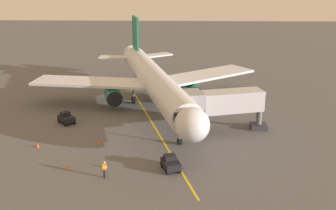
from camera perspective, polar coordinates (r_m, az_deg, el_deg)
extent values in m
plane|color=#565659|center=(60.50, -1.71, -0.36)|extent=(220.00, 220.00, 0.00)
cube|color=yellow|center=(54.59, -2.22, -2.42)|extent=(11.08, 38.57, 0.01)
cylinder|color=silver|center=(59.08, -1.86, 3.33)|extent=(12.88, 33.76, 3.80)
ellipsoid|color=silver|center=(42.25, 3.31, -2.71)|extent=(4.56, 4.83, 3.61)
cone|color=silver|center=(76.84, -4.76, 6.69)|extent=(4.11, 3.81, 3.42)
cube|color=black|center=(43.32, 2.78, -1.39)|extent=(3.54, 2.42, 0.90)
cube|color=silver|center=(64.91, 4.85, 4.06)|extent=(16.67, 14.55, 0.36)
cylinder|color=#146B47|center=(61.98, 3.22, 2.00)|extent=(3.14, 3.90, 2.30)
cylinder|color=black|center=(60.37, 3.70, 1.55)|extent=(2.08, 0.76, 2.10)
cube|color=silver|center=(61.73, -10.35, 3.11)|extent=(17.52, 7.03, 0.36)
cylinder|color=#146B47|center=(59.73, -7.49, 1.25)|extent=(3.14, 3.90, 2.30)
cylinder|color=black|center=(58.06, -7.29, 0.77)|extent=(2.08, 0.76, 2.10)
cube|color=#146B47|center=(73.26, -4.45, 9.17)|extent=(1.65, 4.72, 7.20)
cube|color=silver|center=(74.10, -1.90, 6.80)|extent=(6.66, 5.55, 0.24)
cube|color=silver|center=(73.08, -6.84, 6.52)|extent=(6.49, 2.65, 0.24)
cylinder|color=slate|center=(47.31, 1.60, -3.45)|extent=(0.24, 0.24, 2.77)
cylinder|color=black|center=(47.83, 1.58, -4.99)|extent=(0.62, 0.80, 0.70)
cylinder|color=slate|center=(63.03, -0.09, 2.24)|extent=(0.24, 0.24, 2.77)
cylinder|color=black|center=(63.42, -0.09, 1.03)|extent=(0.73, 1.18, 1.10)
cylinder|color=slate|center=(62.05, -4.77, 1.92)|extent=(0.24, 0.24, 2.77)
cylinder|color=black|center=(62.44, -4.73, 0.70)|extent=(0.73, 1.18, 1.10)
cube|color=#B7B7BC|center=(50.82, 7.95, 0.49)|extent=(9.37, 4.94, 2.50)
cube|color=gray|center=(49.38, 3.09, 0.13)|extent=(3.56, 3.84, 3.00)
cylinder|color=slate|center=(53.20, 12.37, -1.17)|extent=(0.70, 0.70, 3.90)
cube|color=#333338|center=(53.75, 12.26, -2.83)|extent=(2.00, 2.00, 0.60)
cylinder|color=#23232D|center=(40.88, -8.64, -9.24)|extent=(0.26, 0.26, 0.88)
cube|color=orange|center=(40.55, -8.68, -8.31)|extent=(0.42, 0.31, 0.60)
cube|color=silver|center=(40.55, -8.68, -8.31)|extent=(0.44, 0.32, 0.10)
sphere|color=beige|center=(40.37, -8.71, -7.78)|extent=(0.22, 0.22, 0.22)
cube|color=black|center=(41.80, 0.38, -8.06)|extent=(2.17, 2.67, 0.70)
cube|color=black|center=(41.80, 0.26, -7.15)|extent=(1.34, 1.21, 0.50)
cylinder|color=black|center=(41.46, 1.58, -8.84)|extent=(0.43, 0.65, 0.60)
cylinder|color=black|center=(41.10, -0.15, -9.08)|extent=(0.43, 0.65, 0.60)
cylinder|color=black|center=(42.82, 0.89, -7.92)|extent=(0.43, 0.65, 0.60)
cylinder|color=black|center=(42.47, -0.80, -8.15)|extent=(0.43, 0.65, 0.60)
cube|color=black|center=(55.71, -13.71, -1.81)|extent=(2.64, 2.72, 0.70)
cube|color=black|center=(55.78, -13.89, -1.15)|extent=(1.42, 1.40, 0.50)
cylinder|color=black|center=(55.40, -12.72, -2.23)|extent=(0.58, 0.62, 0.60)
cylinder|color=black|center=(54.89, -13.93, -2.52)|extent=(0.58, 0.62, 0.60)
cylinder|color=black|center=(56.77, -13.45, -1.79)|extent=(0.58, 0.62, 0.60)
cylinder|color=black|center=(56.27, -14.64, -2.07)|extent=(0.58, 0.62, 0.60)
cone|color=#F2590F|center=(42.89, -8.52, -8.13)|extent=(0.32, 0.32, 0.55)
cone|color=#F2590F|center=(48.50, -9.42, -5.00)|extent=(0.32, 0.32, 0.55)
cone|color=#F2590F|center=(43.06, -13.49, -8.34)|extent=(0.32, 0.32, 0.55)
cone|color=#F2590F|center=(49.25, -17.39, -5.25)|extent=(0.32, 0.32, 0.55)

